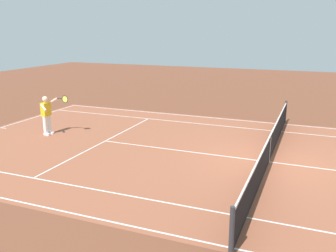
% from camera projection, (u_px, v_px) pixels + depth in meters
% --- Properties ---
extents(ground_plane, '(60.00, 60.00, 0.00)m').
position_uv_depth(ground_plane, '(269.00, 162.00, 12.49)').
color(ground_plane, brown).
extents(court_slab, '(24.20, 11.40, 0.00)m').
position_uv_depth(court_slab, '(269.00, 162.00, 12.49)').
color(court_slab, '#935138').
rests_on(court_slab, ground_plane).
extents(court_line_markings, '(23.85, 11.05, 0.01)m').
position_uv_depth(court_line_markings, '(269.00, 162.00, 12.49)').
color(court_line_markings, white).
rests_on(court_line_markings, ground_plane).
extents(tennis_net, '(0.10, 11.70, 1.08)m').
position_uv_depth(tennis_net, '(270.00, 148.00, 12.37)').
color(tennis_net, '#2D2D33').
rests_on(tennis_net, ground_plane).
extents(tennis_player_near, '(1.10, 0.78, 1.70)m').
position_uv_depth(tennis_player_near, '(47.00, 113.00, 15.51)').
color(tennis_player_near, white).
rests_on(tennis_player_near, ground_plane).
extents(tennis_ball, '(0.07, 0.07, 0.07)m').
position_uv_depth(tennis_ball, '(253.00, 170.00, 11.71)').
color(tennis_ball, '#CCE01E').
rests_on(tennis_ball, ground_plane).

